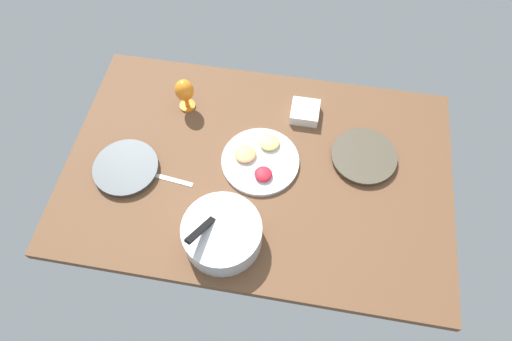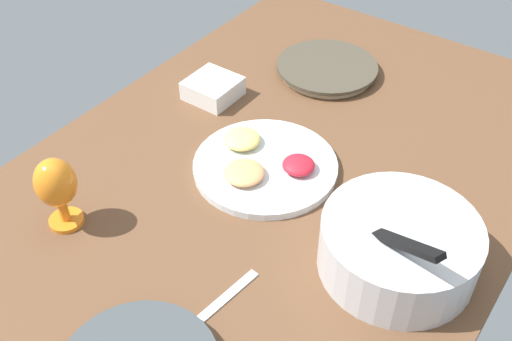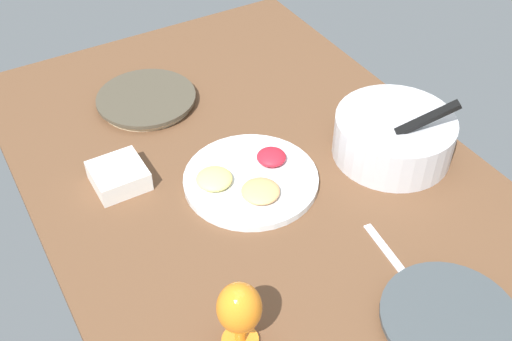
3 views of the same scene
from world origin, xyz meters
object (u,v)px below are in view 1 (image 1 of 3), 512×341
fruit_platter (260,160)px  hurricane_glass_orange (185,92)px  square_bowl_white (305,112)px  dinner_plate_right (126,168)px  mixing_bowl (222,233)px  dinner_plate_left (364,157)px

fruit_platter → hurricane_glass_orange: hurricane_glass_orange is taller
square_bowl_white → fruit_platter: bearing=59.9°
dinner_plate_right → mixing_bowl: size_ratio=0.91×
dinner_plate_left → fruit_platter: (42.69, 8.83, 0.00)cm
mixing_bowl → hurricane_glass_orange: 66.61cm
dinner_plate_left → mixing_bowl: size_ratio=0.93×
fruit_platter → hurricane_glass_orange: bearing=-32.2°
dinner_plate_left → dinner_plate_right: dinner_plate_right is taller
dinner_plate_left → dinner_plate_right: 99.14cm
mixing_bowl → square_bowl_white: bearing=-110.6°
fruit_platter → dinner_plate_right: bearing=13.8°
dinner_plate_right → fruit_platter: fruit_platter is taller
dinner_plate_left → fruit_platter: 43.59cm
square_bowl_white → mixing_bowl: bearing=69.4°
fruit_platter → dinner_plate_left: bearing=-168.3°
fruit_platter → square_bowl_white: bearing=-120.1°
hurricane_glass_orange → dinner_plate_right: bearing=65.3°
dinner_plate_left → hurricane_glass_orange: size_ratio=1.68×
dinner_plate_left → mixing_bowl: mixing_bowl is taller
dinner_plate_left → hurricane_glass_orange: hurricane_glass_orange is taller
dinner_plate_left → dinner_plate_right: size_ratio=1.02×
mixing_bowl → square_bowl_white: (-23.92, -63.60, -3.09)cm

